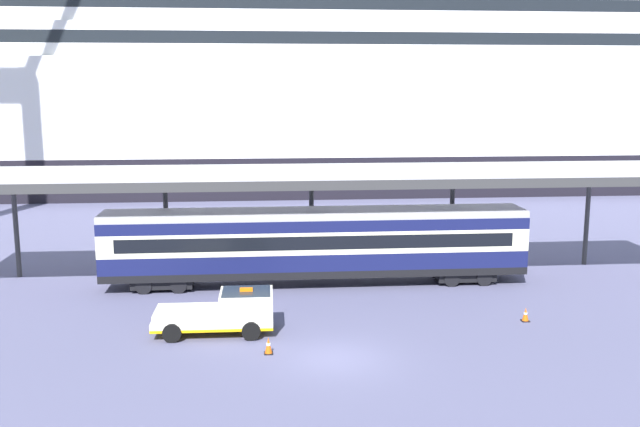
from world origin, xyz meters
TOP-DOWN VIEW (x-y plane):
  - ground_plane at (0.00, 0.00)m, footprint 400.00×400.00m
  - cruise_ship at (11.72, 52.13)m, footprint 138.13×24.01m
  - platform_canopy at (0.07, 11.24)m, footprint 41.63×5.80m
  - train_carriage at (0.07, 10.82)m, footprint 22.71×2.81m
  - service_truck at (-4.51, 3.36)m, footprint 5.23×2.30m
  - traffic_cone_near at (-2.67, 0.72)m, footprint 0.36×0.36m
  - traffic_cone_mid at (9.17, 3.74)m, footprint 0.36×0.36m

SIDE VIEW (x-z plane):
  - ground_plane at x=0.00m, z-range 0.00..0.00m
  - traffic_cone_mid at x=9.17m, z-range -0.01..0.64m
  - traffic_cone_near at x=-2.67m, z-range -0.01..0.69m
  - service_truck at x=-4.51m, z-range -0.02..2.00m
  - train_carriage at x=0.07m, z-range 0.25..4.36m
  - platform_canopy at x=0.07m, z-range 2.87..9.13m
  - cruise_ship at x=11.72m, z-range -7.32..38.81m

